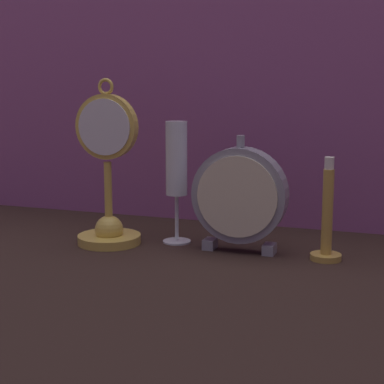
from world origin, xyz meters
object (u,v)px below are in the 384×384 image
(mantel_clock_silver, at_px, (240,196))
(brass_candlestick, at_px, (327,225))
(champagne_flute, at_px, (177,167))
(pocket_watch_on_stand, at_px, (108,187))

(mantel_clock_silver, height_order, brass_candlestick, mantel_clock_silver)
(mantel_clock_silver, relative_size, champagne_flute, 0.91)
(pocket_watch_on_stand, relative_size, mantel_clock_silver, 1.47)
(pocket_watch_on_stand, distance_m, champagne_flute, 0.13)
(champagne_flute, height_order, brass_candlestick, champagne_flute)
(pocket_watch_on_stand, height_order, champagne_flute, pocket_watch_on_stand)
(brass_candlestick, bearing_deg, pocket_watch_on_stand, -176.51)
(brass_candlestick, bearing_deg, champagne_flute, 174.68)
(pocket_watch_on_stand, xyz_separation_m, brass_candlestick, (0.39, 0.02, -0.04))
(pocket_watch_on_stand, xyz_separation_m, champagne_flute, (0.11, 0.05, 0.04))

